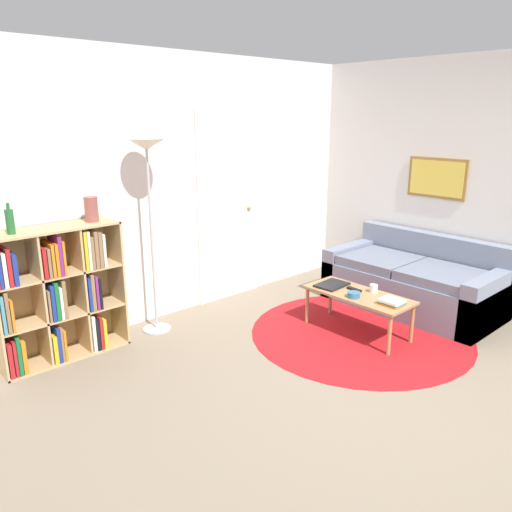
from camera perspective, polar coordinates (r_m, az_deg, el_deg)
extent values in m
plane|color=gray|center=(3.81, 16.45, -16.74)|extent=(14.00, 14.00, 0.00)
cube|color=silver|center=(5.14, -8.59, 7.75)|extent=(7.55, 0.05, 2.60)
cube|color=white|center=(5.49, -3.21, 5.64)|extent=(0.82, 0.02, 2.07)
sphere|color=tan|center=(5.66, -0.79, 5.55)|extent=(0.04, 0.04, 0.04)
cube|color=silver|center=(5.93, 18.32, 8.21)|extent=(0.05, 5.64, 2.60)
cube|color=olive|center=(5.79, 19.97, 8.37)|extent=(0.02, 0.67, 0.43)
cube|color=yellow|center=(5.78, 19.92, 8.36)|extent=(0.01, 0.61, 0.37)
cylinder|color=#B2191E|center=(4.91, 11.82, -8.62)|extent=(2.07, 2.07, 0.01)
cube|color=tan|center=(4.69, -15.71, -2.69)|extent=(0.02, 0.34, 1.13)
cube|color=tan|center=(4.35, -22.31, 2.90)|extent=(1.05, 0.34, 0.02)
cube|color=tan|center=(4.71, -20.87, -10.42)|extent=(1.05, 0.34, 0.02)
cube|color=tan|center=(4.64, -22.30, -3.50)|extent=(1.05, 0.02, 1.13)
cube|color=tan|center=(4.45, -23.59, -4.48)|extent=(0.02, 0.32, 1.10)
cube|color=tan|center=(4.56, -19.60, -3.58)|extent=(0.02, 0.32, 1.10)
cube|color=tan|center=(4.56, -21.34, -6.19)|extent=(1.02, 0.32, 0.02)
cube|color=tan|center=(4.44, -21.81, -1.81)|extent=(1.02, 0.32, 0.02)
cube|color=#B21E23|center=(4.49, -26.63, -10.30)|extent=(0.03, 0.25, 0.29)
cube|color=#B21E23|center=(4.49, -26.18, -10.15)|extent=(0.02, 0.24, 0.30)
cube|color=#196B38|center=(4.50, -25.87, -9.86)|extent=(0.03, 0.26, 0.32)
cube|color=orange|center=(4.50, -25.31, -10.11)|extent=(0.03, 0.22, 0.28)
cube|color=gold|center=(4.58, -22.43, -9.50)|extent=(0.03, 0.26, 0.25)
cube|color=navy|center=(4.56, -21.95, -9.18)|extent=(0.03, 0.20, 0.31)
cube|color=olive|center=(4.58, -21.74, -9.02)|extent=(0.02, 0.24, 0.31)
cube|color=orange|center=(4.59, -21.45, -9.13)|extent=(0.02, 0.24, 0.28)
cube|color=silver|center=(4.65, -18.43, -8.21)|extent=(0.03, 0.19, 0.32)
cube|color=black|center=(4.69, -18.14, -8.23)|extent=(0.03, 0.24, 0.29)
cube|color=#B21E23|center=(4.70, -17.85, -8.03)|extent=(0.03, 0.26, 0.30)
cube|color=gold|center=(4.70, -17.34, -8.17)|extent=(0.03, 0.21, 0.27)
cube|color=olive|center=(4.34, -26.89, -5.54)|extent=(0.03, 0.23, 0.33)
cube|color=orange|center=(4.35, -26.46, -5.86)|extent=(0.02, 0.23, 0.26)
cube|color=olive|center=(4.44, -23.07, -4.98)|extent=(0.02, 0.27, 0.27)
cube|color=navy|center=(4.43, -22.63, -4.75)|extent=(0.03, 0.23, 0.30)
cube|color=#196B38|center=(4.43, -22.19, -4.58)|extent=(0.03, 0.22, 0.32)
cube|color=silver|center=(4.46, -21.85, -4.73)|extent=(0.02, 0.25, 0.27)
cube|color=olive|center=(4.44, -21.42, -4.43)|extent=(0.03, 0.20, 0.32)
cube|color=navy|center=(4.54, -19.03, -3.93)|extent=(0.02, 0.26, 0.29)
cube|color=olive|center=(4.53, -18.58, -3.77)|extent=(0.03, 0.21, 0.32)
cube|color=#7F287A|center=(4.55, -18.20, -3.77)|extent=(0.02, 0.22, 0.30)
cube|color=black|center=(4.58, -17.95, -3.83)|extent=(0.02, 0.25, 0.27)
cube|color=silver|center=(4.24, -27.17, -1.26)|extent=(0.03, 0.23, 0.27)
cube|color=#B21E23|center=(4.23, -26.69, -1.04)|extent=(0.03, 0.20, 0.29)
cube|color=navy|center=(4.27, -26.26, -1.16)|extent=(0.03, 0.25, 0.25)
cube|color=#B21E23|center=(4.34, -23.50, -0.55)|extent=(0.03, 0.27, 0.25)
cube|color=olive|center=(4.33, -23.00, -0.57)|extent=(0.02, 0.23, 0.24)
cube|color=orange|center=(4.33, -22.58, -0.35)|extent=(0.02, 0.21, 0.27)
cube|color=orange|center=(4.37, -22.33, -0.19)|extent=(0.02, 0.27, 0.27)
cube|color=#7F287A|center=(4.34, -21.90, 0.16)|extent=(0.03, 0.22, 0.33)
cube|color=orange|center=(4.35, -21.51, -0.06)|extent=(0.02, 0.21, 0.28)
cube|color=gold|center=(4.42, -19.38, 0.70)|extent=(0.03, 0.23, 0.33)
cube|color=silver|center=(4.42, -18.99, 0.75)|extent=(0.02, 0.21, 0.33)
cube|color=olive|center=(4.46, -18.79, 0.56)|extent=(0.03, 0.26, 0.28)
cube|color=olive|center=(4.44, -18.24, 0.81)|extent=(0.03, 0.20, 0.32)
cube|color=olive|center=(4.49, -17.99, 0.91)|extent=(0.03, 0.27, 0.31)
cube|color=silver|center=(4.50, -17.55, 0.82)|extent=(0.02, 0.24, 0.29)
cylinder|color=#B7B7BC|center=(4.98, -11.23, -8.16)|extent=(0.27, 0.27, 0.01)
cylinder|color=#B7B7BC|center=(4.69, -11.82, 1.90)|extent=(0.02, 0.02, 1.71)
cone|color=white|center=(4.57, -12.44, 12.35)|extent=(0.33, 0.33, 0.10)
cube|color=gray|center=(5.61, 17.38, -3.64)|extent=(0.91, 1.76, 0.41)
cube|color=gray|center=(5.87, 19.39, -1.17)|extent=(0.16, 1.76, 0.76)
cube|color=gray|center=(5.26, 24.97, -4.93)|extent=(0.91, 0.16, 0.55)
cube|color=gray|center=(6.00, 10.86, -1.20)|extent=(0.91, 0.16, 0.55)
cube|color=slate|center=(5.30, 20.51, -2.13)|extent=(0.71, 0.70, 0.10)
cube|color=slate|center=(5.64, 14.04, -0.51)|extent=(0.71, 0.70, 0.10)
cube|color=#AD7F51|center=(4.79, 11.62, -4.33)|extent=(0.44, 1.03, 0.02)
cylinder|color=#AD7F51|center=(4.48, 15.00, -8.73)|extent=(0.04, 0.04, 0.37)
cylinder|color=#AD7F51|center=(5.00, 5.87, -5.60)|extent=(0.04, 0.04, 0.37)
cylinder|color=#AD7F51|center=(4.77, 17.40, -7.39)|extent=(0.04, 0.04, 0.37)
cylinder|color=#AD7F51|center=(5.26, 8.52, -4.59)|extent=(0.04, 0.04, 0.37)
cube|color=black|center=(4.95, 8.66, -3.27)|extent=(0.33, 0.25, 0.02)
cylinder|color=teal|center=(4.67, 11.10, -4.37)|extent=(0.12, 0.12, 0.05)
cube|color=orange|center=(4.58, 15.19, -5.30)|extent=(0.17, 0.19, 0.01)
cube|color=teal|center=(4.58, 15.33, -5.12)|extent=(0.17, 0.19, 0.01)
cube|color=silver|center=(4.56, 15.24, -4.94)|extent=(0.17, 0.19, 0.02)
cylinder|color=white|center=(4.83, 13.29, -3.64)|extent=(0.07, 0.07, 0.08)
cube|color=black|center=(4.85, 11.16, -3.77)|extent=(0.05, 0.15, 0.02)
cylinder|color=#236633|center=(4.22, -26.30, 3.53)|extent=(0.06, 0.06, 0.19)
cylinder|color=#236633|center=(4.20, -26.50, 5.13)|extent=(0.02, 0.02, 0.05)
cylinder|color=#934C47|center=(4.46, -18.30, 5.09)|extent=(0.11, 0.11, 0.21)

